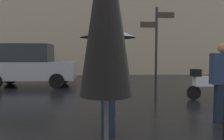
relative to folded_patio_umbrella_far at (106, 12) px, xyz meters
name	(u,v)px	position (x,y,z in m)	size (l,w,h in m)	color
folded_patio_umbrella_far	(106,12)	(0.00, 0.00, 0.00)	(0.43, 0.43, 2.61)	black
pedestrian_with_umbrella	(108,48)	(0.09, 2.29, -0.22)	(1.00, 1.00, 2.02)	black
pedestrian_with_bag	(223,77)	(2.64, 3.02, -0.83)	(0.53, 0.24, 1.75)	black
parked_scooter	(207,83)	(3.48, 5.48, -1.26)	(1.43, 0.32, 1.23)	black
parked_car_left	(30,65)	(-3.34, 9.06, -0.83)	(4.10, 1.89, 1.98)	gray
street_signpost	(156,44)	(1.74, 5.35, -0.02)	(1.08, 0.08, 2.98)	black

